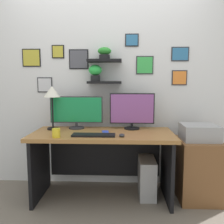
% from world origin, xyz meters
% --- Properties ---
extents(ground_plane, '(8.00, 8.00, 0.00)m').
position_xyz_m(ground_plane, '(0.00, 0.00, 0.00)').
color(ground_plane, '#70665B').
extents(back_wall_assembly, '(4.40, 0.24, 2.70)m').
position_xyz_m(back_wall_assembly, '(-0.00, 0.44, 1.36)').
color(back_wall_assembly, silver).
rests_on(back_wall_assembly, ground).
extents(desk, '(1.54, 0.68, 0.75)m').
position_xyz_m(desk, '(0.00, 0.05, 0.54)').
color(desk, '#9E6B38').
rests_on(desk, ground).
extents(monitor_left, '(0.62, 0.18, 0.38)m').
position_xyz_m(monitor_left, '(-0.33, 0.22, 0.95)').
color(monitor_left, '#2D2D33').
rests_on(monitor_left, desk).
extents(monitor_right, '(0.52, 0.18, 0.42)m').
position_xyz_m(monitor_right, '(0.33, 0.22, 0.97)').
color(monitor_right, black).
rests_on(monitor_right, desk).
extents(keyboard, '(0.44, 0.14, 0.02)m').
position_xyz_m(keyboard, '(-0.08, -0.17, 0.76)').
color(keyboard, black).
rests_on(keyboard, desk).
extents(computer_mouse, '(0.06, 0.09, 0.03)m').
position_xyz_m(computer_mouse, '(0.21, -0.19, 0.77)').
color(computer_mouse, '#2D2D33').
rests_on(computer_mouse, desk).
extents(desk_lamp, '(0.19, 0.19, 0.50)m').
position_xyz_m(desk_lamp, '(-0.59, 0.15, 1.15)').
color(desk_lamp, black).
rests_on(desk_lamp, desk).
extents(cell_phone, '(0.08, 0.15, 0.01)m').
position_xyz_m(cell_phone, '(0.03, -0.00, 0.76)').
color(cell_phone, blue).
rests_on(cell_phone, desk).
extents(coffee_mug, '(0.08, 0.08, 0.09)m').
position_xyz_m(coffee_mug, '(-0.44, -0.25, 0.80)').
color(coffee_mug, yellow).
rests_on(coffee_mug, desk).
extents(drawer_cabinet, '(0.44, 0.50, 0.67)m').
position_xyz_m(drawer_cabinet, '(1.06, 0.04, 0.33)').
color(drawer_cabinet, brown).
rests_on(drawer_cabinet, ground).
extents(printer, '(0.38, 0.34, 0.17)m').
position_xyz_m(printer, '(1.06, 0.04, 0.75)').
color(printer, '#9E9EA3').
rests_on(printer, drawer_cabinet).
extents(computer_tower_right, '(0.18, 0.40, 0.43)m').
position_xyz_m(computer_tower_right, '(0.50, 0.08, 0.22)').
color(computer_tower_right, '#99999E').
rests_on(computer_tower_right, ground).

